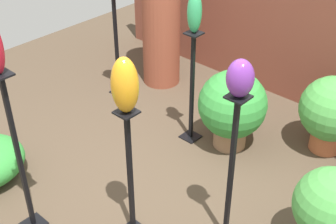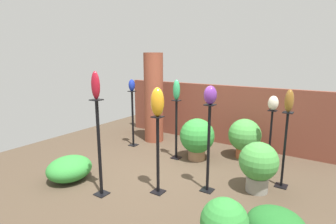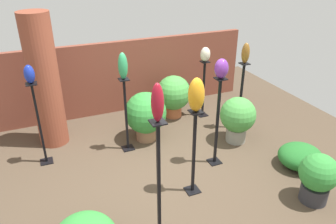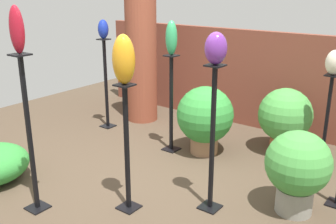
% 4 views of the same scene
% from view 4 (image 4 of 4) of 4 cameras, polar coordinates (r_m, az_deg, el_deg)
% --- Properties ---
extents(ground_plane, '(8.00, 8.00, 0.00)m').
position_cam_4_polar(ground_plane, '(4.59, -2.95, -10.16)').
color(ground_plane, '#4C3D2D').
extents(brick_wall_back, '(5.60, 0.12, 1.51)m').
position_cam_4_polar(brick_wall_back, '(6.32, 11.61, 4.76)').
color(brick_wall_back, brown).
rests_on(brick_wall_back, ground).
extents(brick_pillar, '(0.50, 0.50, 2.32)m').
position_cam_4_polar(brick_pillar, '(6.38, -3.91, 8.89)').
color(brick_pillar, brown).
rests_on(brick_pillar, ground).
extents(pedestal_jade, '(0.20, 0.20, 1.31)m').
position_cam_4_polar(pedestal_jade, '(5.22, 0.47, 0.61)').
color(pedestal_jade, black).
rests_on(pedestal_jade, ground).
extents(pedestal_ruby, '(0.20, 0.20, 1.58)m').
position_cam_4_polar(pedestal_ruby, '(4.00, -19.39, -4.04)').
color(pedestal_ruby, black).
rests_on(pedestal_ruby, ground).
extents(pedestal_ivory, '(0.20, 0.20, 1.18)m').
position_cam_4_polar(pedestal_ivory, '(5.05, 21.93, -2.08)').
color(pedestal_ivory, black).
rests_on(pedestal_ivory, ground).
extents(pedestal_violet, '(0.20, 0.20, 1.48)m').
position_cam_4_polar(pedestal_violet, '(3.83, 6.43, -4.87)').
color(pedestal_violet, black).
rests_on(pedestal_violet, ground).
extents(pedestal_cobalt, '(0.20, 0.20, 1.39)m').
position_cam_4_polar(pedestal_cobalt, '(6.18, -8.97, 3.54)').
color(pedestal_cobalt, black).
rests_on(pedestal_cobalt, ground).
extents(pedestal_amber, '(0.20, 0.20, 1.30)m').
position_cam_4_polar(pedestal_amber, '(3.86, -5.97, -6.10)').
color(pedestal_amber, black).
rests_on(pedestal_amber, ground).
extents(art_vase_jade, '(0.15, 0.14, 0.43)m').
position_cam_4_polar(art_vase_jade, '(5.03, 0.50, 10.71)').
color(art_vase_jade, '#2D9356').
rests_on(art_vase_jade, pedestal_jade).
extents(art_vase_ruby, '(0.13, 0.13, 0.43)m').
position_cam_4_polar(art_vase_ruby, '(3.76, -21.08, 11.10)').
color(art_vase_ruby, maroon).
rests_on(art_vase_ruby, pedestal_ruby).
extents(art_vase_ivory, '(0.20, 0.19, 0.28)m').
position_cam_4_polar(art_vase_ivory, '(4.86, 23.00, 6.64)').
color(art_vase_ivory, beige).
rests_on(art_vase_ivory, pedestal_ivory).
extents(art_vase_violet, '(0.21, 0.20, 0.29)m').
position_cam_4_polar(art_vase_violet, '(3.57, 6.96, 9.16)').
color(art_vase_violet, '#6B2D8C').
rests_on(art_vase_violet, pedestal_violet).
extents(art_vase_cobalt, '(0.15, 0.16, 0.28)m').
position_cam_4_polar(art_vase_cobalt, '(6.02, -9.39, 11.78)').
color(art_vase_cobalt, '#192D9E').
rests_on(art_vase_cobalt, pedestal_cobalt).
extents(art_vase_amber, '(0.21, 0.21, 0.46)m').
position_cam_4_polar(art_vase_amber, '(3.58, -6.45, 7.58)').
color(art_vase_amber, orange).
rests_on(art_vase_amber, pedestal_amber).
extents(potted_plant_mid_left, '(0.71, 0.71, 0.88)m').
position_cam_4_polar(potted_plant_mid_left, '(5.41, 16.62, -0.68)').
color(potted_plant_mid_left, '#B25B38').
rests_on(potted_plant_mid_left, ground).
extents(potted_plant_front_right, '(0.64, 0.64, 0.85)m').
position_cam_4_polar(potted_plant_front_right, '(4.03, 18.30, -7.64)').
color(potted_plant_front_right, gray).
rests_on(potted_plant_front_right, ground).
extents(potted_plant_front_left, '(0.75, 0.75, 0.91)m').
position_cam_4_polar(potted_plant_front_left, '(5.19, 5.39, -0.69)').
color(potted_plant_front_left, '#936B4C').
rests_on(potted_plant_front_left, ground).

